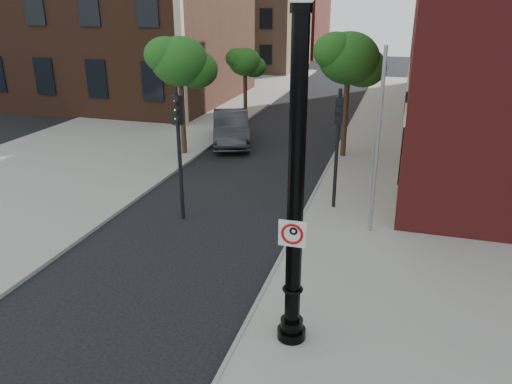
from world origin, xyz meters
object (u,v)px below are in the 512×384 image
(no_parking_sign, at_px, (292,233))
(parked_car, at_px, (231,128))
(lamppost, at_px, (296,198))
(traffic_signal_right, at_px, (338,130))
(traffic_signal_left, at_px, (178,132))

(no_parking_sign, xyz_separation_m, parked_car, (-6.39, 14.65, -1.82))
(no_parking_sign, bearing_deg, parked_car, 112.43)
(lamppost, bearing_deg, no_parking_sign, -90.64)
(parked_car, bearing_deg, traffic_signal_right, -69.16)
(traffic_signal_right, bearing_deg, traffic_signal_left, -162.29)
(lamppost, relative_size, parked_car, 1.45)
(no_parking_sign, height_order, traffic_signal_left, traffic_signal_left)
(no_parking_sign, bearing_deg, traffic_signal_right, 90.28)
(parked_car, height_order, traffic_signal_right, traffic_signal_right)
(lamppost, relative_size, traffic_signal_right, 1.71)
(lamppost, distance_m, traffic_signal_left, 7.16)
(no_parking_sign, xyz_separation_m, traffic_signal_left, (-4.86, 5.42, 0.31))
(no_parking_sign, distance_m, traffic_signal_right, 7.56)
(traffic_signal_left, bearing_deg, no_parking_sign, -27.85)
(lamppost, relative_size, no_parking_sign, 13.12)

